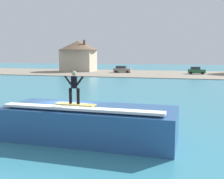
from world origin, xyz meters
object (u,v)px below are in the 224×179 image
object	(u,v)px
house_with_chimney	(78,53)
car_far_shore	(196,70)
wave_crest	(88,122)
surfer	(74,86)
car_near_shore	(122,69)
surfboard	(76,104)

from	to	relation	value
house_with_chimney	car_far_shore	bearing A→B (deg)	-6.33
wave_crest	car_far_shore	bearing A→B (deg)	83.22
surfer	house_with_chimney	size ratio (longest dim) A/B	0.15
car_near_shore	car_far_shore	xyz separation A→B (m)	(18.42, -0.52, -0.00)
surfboard	surfer	bearing A→B (deg)	-149.75
wave_crest	surfer	bearing A→B (deg)	-130.10
car_far_shore	surfboard	bearing A→B (deg)	-97.18
surfboard	surfer	size ratio (longest dim) A/B	1.28
wave_crest	car_far_shore	size ratio (longest dim) A/B	2.28
car_far_shore	car_near_shore	bearing A→B (deg)	178.38
surfboard	car_near_shore	distance (m)	56.51
wave_crest	house_with_chimney	world-z (taller)	house_with_chimney
wave_crest	car_near_shore	bearing A→B (deg)	102.33
wave_crest	house_with_chimney	distance (m)	63.31
surfboard	car_near_shore	world-z (taller)	surfboard
house_with_chimney	surfboard	bearing A→B (deg)	-66.74
car_near_shore	car_far_shore	bearing A→B (deg)	-1.62
car_far_shore	house_with_chimney	distance (m)	32.45
surfboard	car_near_shore	bearing A→B (deg)	101.76
car_near_shore	house_with_chimney	size ratio (longest dim) A/B	0.41
car_near_shore	surfer	bearing A→B (deg)	-78.30
surfer	house_with_chimney	bearing A→B (deg)	113.20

